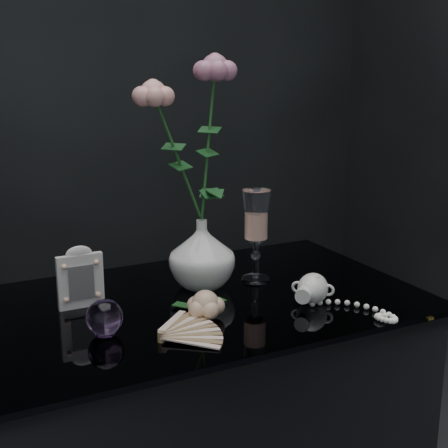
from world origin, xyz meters
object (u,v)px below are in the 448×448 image
wine_glass (256,236)px  loose_rose (205,304)px  vase (202,254)px  paperweight (105,317)px  pearl_jar (313,287)px  picture_frame (80,277)px

wine_glass → loose_rose: (-0.20, -0.15, -0.08)m
vase → paperweight: 0.31m
vase → loose_rose: 0.19m
vase → loose_rose: size_ratio=0.93×
paperweight → loose_rose: bearing=-3.6°
loose_rose → vase: bearing=84.1°
paperweight → loose_rose: 0.20m
vase → pearl_jar: vase is taller
vase → picture_frame: vase is taller
vase → pearl_jar: size_ratio=0.66×
picture_frame → loose_rose: (0.20, -0.17, -0.04)m
loose_rose → paperweight: bearing=-166.7°
wine_glass → paperweight: size_ratio=3.12×
vase → paperweight: (-0.27, -0.15, -0.04)m
loose_rose → pearl_jar: 0.24m
pearl_jar → picture_frame: bearing=-159.9°
loose_rose → pearl_jar: bearing=10.8°
loose_rose → pearl_jar: size_ratio=0.72×
vase → pearl_jar: (0.17, -0.19, -0.04)m
vase → paperweight: size_ratio=2.26×
vase → pearl_jar: 0.26m
vase → loose_rose: vase is taller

